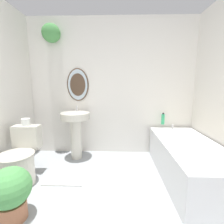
# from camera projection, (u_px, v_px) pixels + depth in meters

# --- Properties ---
(wall_back) EXTENTS (3.02, 0.30, 2.40)m
(wall_back) POSITION_uv_depth(u_px,v_px,m) (108.00, 85.00, 2.90)
(wall_back) COLOR silver
(wall_back) RESTS_ON ground_plane
(toilet) EXTENTS (0.44, 0.59, 0.70)m
(toilet) POSITION_uv_depth(u_px,v_px,m) (19.00, 162.00, 2.10)
(toilet) COLOR beige
(toilet) RESTS_ON ground_plane
(pedestal_sink) EXTENTS (0.48, 0.48, 0.90)m
(pedestal_sink) POSITION_uv_depth(u_px,v_px,m) (76.00, 127.00, 2.74)
(pedestal_sink) COLOR beige
(pedestal_sink) RESTS_ON ground_plane
(bathtub) EXTENTS (0.73, 1.59, 0.57)m
(bathtub) POSITION_uv_depth(u_px,v_px,m) (189.00, 160.00, 2.18)
(bathtub) COLOR silver
(bathtub) RESTS_ON ground_plane
(shampoo_bottle) EXTENTS (0.06, 0.06, 0.20)m
(shampoo_bottle) POSITION_uv_depth(u_px,v_px,m) (163.00, 119.00, 2.83)
(shampoo_bottle) COLOR #38B275
(shampoo_bottle) RESTS_ON bathtub
(potted_plant) EXTENTS (0.37, 0.37, 0.52)m
(potted_plant) POSITION_uv_depth(u_px,v_px,m) (11.00, 191.00, 1.50)
(potted_plant) COLOR #9E6042
(potted_plant) RESTS_ON ground_plane
(bath_mat) EXTENTS (0.52, 0.34, 0.02)m
(bath_mat) POSITION_uv_depth(u_px,v_px,m) (65.00, 178.00, 2.20)
(bath_mat) COLOR silver
(bath_mat) RESTS_ON ground_plane
(toilet_paper_roll) EXTENTS (0.11, 0.11, 0.10)m
(toilet_paper_roll) POSITION_uv_depth(u_px,v_px,m) (26.00, 122.00, 2.24)
(toilet_paper_roll) COLOR white
(toilet_paper_roll) RESTS_ON toilet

